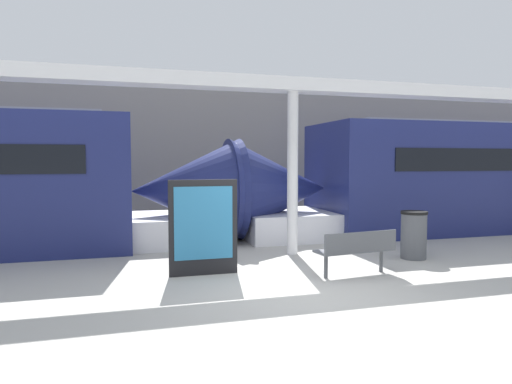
% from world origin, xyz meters
% --- Properties ---
extents(ground_plane, '(60.00, 60.00, 0.00)m').
position_xyz_m(ground_plane, '(0.00, 0.00, 0.00)').
color(ground_plane, '#B2AFA8').
extents(station_wall, '(56.00, 0.20, 5.00)m').
position_xyz_m(station_wall, '(0.00, 10.51, 2.50)').
color(station_wall, gray).
rests_on(station_wall, ground_plane).
extents(bench_near, '(1.53, 0.61, 0.81)m').
position_xyz_m(bench_near, '(1.32, 0.74, 0.50)').
color(bench_near, '#4C4F54').
rests_on(bench_near, ground_plane).
extents(trash_bin, '(0.55, 0.55, 1.01)m').
position_xyz_m(trash_bin, '(3.18, 1.73, 0.51)').
color(trash_bin, '#4C4F54').
rests_on(trash_bin, ground_plane).
extents(poster_board, '(1.24, 0.07, 1.73)m').
position_xyz_m(poster_board, '(-1.31, 1.57, 0.87)').
color(poster_board, black).
rests_on(poster_board, ground_plane).
extents(support_column_near, '(0.24, 0.24, 3.55)m').
position_xyz_m(support_column_near, '(0.89, 2.87, 1.78)').
color(support_column_near, silver).
rests_on(support_column_near, ground_plane).
extents(canopy_beam, '(28.00, 0.60, 0.28)m').
position_xyz_m(canopy_beam, '(0.89, 2.87, 3.69)').
color(canopy_beam, silver).
rests_on(canopy_beam, support_column_near).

